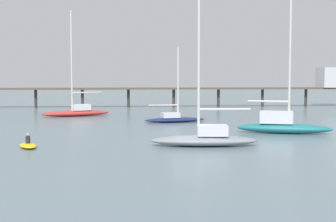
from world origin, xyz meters
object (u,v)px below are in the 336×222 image
object	(u,v)px
sailboat_teal	(282,124)
sailboat_red	(76,110)
pier	(237,84)
sailboat_navy	(174,118)
dinghy_yellow	(28,145)
sailboat_gray	(205,137)

from	to	relation	value
sailboat_teal	sailboat_red	size ratio (longest dim) A/B	0.89
pier	sailboat_navy	world-z (taller)	sailboat_navy
sailboat_teal	sailboat_navy	distance (m)	15.39
dinghy_yellow	sailboat_gray	bearing A→B (deg)	-1.31
sailboat_red	dinghy_yellow	world-z (taller)	sailboat_red
sailboat_navy	sailboat_red	bearing A→B (deg)	140.97
sailboat_navy	dinghy_yellow	distance (m)	23.95
sailboat_gray	pier	bearing A→B (deg)	73.35
sailboat_gray	dinghy_yellow	xyz separation A→B (m)	(-13.82, 0.32, -0.51)
pier	dinghy_yellow	xyz separation A→B (m)	(-28.23, -47.85, -3.95)
sailboat_gray	sailboat_navy	xyz separation A→B (m)	(-0.22, 20.03, -0.19)
pier	sailboat_navy	size ratio (longest dim) A/B	8.35
sailboat_red	dinghy_yellow	bearing A→B (deg)	-92.06
pier	sailboat_red	bearing A→B (deg)	-146.48
sailboat_navy	dinghy_yellow	bearing A→B (deg)	-124.60
sailboat_teal	sailboat_navy	size ratio (longest dim) A/B	1.43
sailboat_gray	sailboat_navy	distance (m)	20.03
sailboat_navy	sailboat_red	distance (m)	16.13
sailboat_gray	dinghy_yellow	distance (m)	13.83
sailboat_gray	sailboat_red	world-z (taller)	sailboat_red
sailboat_navy	sailboat_teal	bearing A→B (deg)	-53.49
sailboat_teal	sailboat_navy	bearing A→B (deg)	126.51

